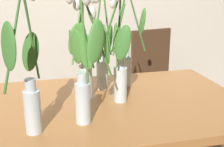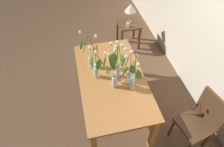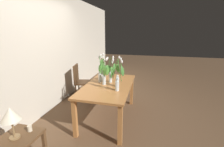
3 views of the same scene
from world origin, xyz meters
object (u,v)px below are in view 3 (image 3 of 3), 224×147
(tulip_vase_1, at_px, (102,71))
(tulip_vase_2, at_px, (104,74))
(side_table, at_px, (20,144))
(tulip_vase_0, at_px, (117,81))
(dining_chair, at_px, (80,80))
(tulip_vase_3, at_px, (100,74))
(tulip_vase_5, at_px, (111,74))
(pillar_candle, at_px, (30,128))
(table_lamp, at_px, (10,115))
(dining_table, at_px, (109,89))
(tulip_vase_4, at_px, (117,75))

(tulip_vase_1, relative_size, tulip_vase_2, 0.99)
(tulip_vase_1, height_order, side_table, tulip_vase_1)
(tulip_vase_1, height_order, tulip_vase_2, tulip_vase_2)
(tulip_vase_0, xyz_separation_m, dining_chair, (1.05, 1.24, -0.41))
(tulip_vase_0, bearing_deg, tulip_vase_3, 48.21)
(tulip_vase_2, relative_size, tulip_vase_5, 1.04)
(pillar_candle, bearing_deg, tulip_vase_5, -22.84)
(tulip_vase_2, xyz_separation_m, table_lamp, (-1.54, 0.65, -0.11))
(dining_table, height_order, tulip_vase_2, tulip_vase_2)
(tulip_vase_3, distance_m, tulip_vase_5, 0.21)
(tulip_vase_3, relative_size, pillar_candle, 7.82)
(tulip_vase_1, relative_size, dining_chair, 0.63)
(tulip_vase_2, bearing_deg, table_lamp, 157.09)
(side_table, distance_m, table_lamp, 0.43)
(tulip_vase_5, relative_size, table_lamp, 1.42)
(tulip_vase_4, bearing_deg, tulip_vase_3, 69.23)
(tulip_vase_5, bearing_deg, table_lamp, 156.70)
(tulip_vase_2, xyz_separation_m, tulip_vase_3, (0.14, 0.13, -0.04))
(dining_table, xyz_separation_m, table_lamp, (-1.58, 0.73, 0.21))
(dining_table, xyz_separation_m, dining_chair, (0.77, 1.00, -0.12))
(tulip_vase_3, height_order, table_lamp, tulip_vase_3)
(tulip_vase_2, height_order, side_table, tulip_vase_2)
(tulip_vase_0, relative_size, tulip_vase_3, 0.99)
(tulip_vase_1, xyz_separation_m, side_table, (-1.78, 0.50, -0.52))
(dining_table, relative_size, dining_chair, 1.72)
(tulip_vase_0, distance_m, side_table, 1.65)
(tulip_vase_2, height_order, dining_chair, tulip_vase_2)
(tulip_vase_0, distance_m, pillar_candle, 1.48)
(dining_table, relative_size, tulip_vase_3, 2.73)
(tulip_vase_4, xyz_separation_m, tulip_vase_5, (0.17, 0.18, -0.03))
(dining_table, bearing_deg, tulip_vase_5, -4.17)
(tulip_vase_4, bearing_deg, tulip_vase_5, 45.95)
(tulip_vase_3, distance_m, table_lamp, 1.77)
(tulip_vase_4, distance_m, side_table, 1.83)
(tulip_vase_3, bearing_deg, tulip_vase_2, -137.99)
(tulip_vase_3, xyz_separation_m, tulip_vase_5, (0.02, -0.21, -0.00))
(tulip_vase_0, xyz_separation_m, tulip_vase_3, (0.39, 0.44, -0.01))
(dining_table, relative_size, tulip_vase_2, 2.72)
(tulip_vase_1, distance_m, tulip_vase_5, 0.24)
(tulip_vase_4, xyz_separation_m, table_lamp, (-1.54, 0.91, -0.10))
(tulip_vase_5, bearing_deg, dining_table, 175.83)
(dining_chair, relative_size, pillar_candle, 12.40)
(tulip_vase_3, xyz_separation_m, table_lamp, (-1.68, 0.52, -0.07))
(side_table, distance_m, pillar_candle, 0.21)
(dining_chair, relative_size, table_lamp, 2.34)
(tulip_vase_3, bearing_deg, table_lamp, 162.72)
(table_lamp, bearing_deg, tulip_vase_0, -36.80)
(dining_table, xyz_separation_m, tulip_vase_4, (-0.04, -0.19, 0.31))
(table_lamp, bearing_deg, pillar_candle, -27.80)
(pillar_candle, bearing_deg, dining_table, -24.39)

